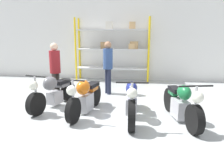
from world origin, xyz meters
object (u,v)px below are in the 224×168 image
motorcycle_grey (53,92)px  motorcycle_blue (131,100)px  shelving_rack (114,47)px  motorcycle_green (181,104)px  motorcycle_orange (85,96)px  person_browsing (108,63)px  person_near_rack (55,67)px

motorcycle_grey → motorcycle_blue: motorcycle_blue is taller
shelving_rack → motorcycle_green: (2.21, -4.48, -1.06)m
motorcycle_orange → person_browsing: 2.13m
motorcycle_grey → shelving_rack: bearing=177.5°
motorcycle_blue → shelving_rack: bearing=-171.2°
motorcycle_green → person_browsing: person_browsing is taller
motorcycle_blue → person_browsing: person_browsing is taller
shelving_rack → motorcycle_orange: bearing=-91.5°
motorcycle_grey → motorcycle_blue: (2.19, -0.50, 0.01)m
motorcycle_grey → motorcycle_green: (3.34, -0.50, -0.02)m
person_browsing → motorcycle_grey: bearing=19.3°
motorcycle_blue → motorcycle_green: motorcycle_blue is taller
person_near_rack → person_browsing: bearing=-135.7°
shelving_rack → motorcycle_orange: shelving_rack is taller
shelving_rack → motorcycle_grey: 4.27m
motorcycle_orange → motorcycle_blue: (1.18, -0.16, 0.00)m
motorcycle_grey → person_near_rack: size_ratio=1.13×
person_near_rack → motorcycle_orange: bearing=149.4°
shelving_rack → motorcycle_orange: 4.45m
motorcycle_orange → person_near_rack: bearing=-122.8°
shelving_rack → motorcycle_green: shelving_rack is taller
motorcycle_green → motorcycle_blue: bearing=-103.7°
motorcycle_green → motorcycle_grey: bearing=-112.4°
motorcycle_orange → person_near_rack: (-1.22, 1.04, 0.58)m
motorcycle_orange → person_browsing: bearing=-178.6°
shelving_rack → motorcycle_grey: (-1.13, -3.99, -1.04)m
shelving_rack → motorcycle_green: bearing=-63.7°
motorcycle_orange → motorcycle_blue: size_ratio=0.92×
motorcycle_grey → person_browsing: 2.19m
person_browsing → motorcycle_green: bearing=99.2°
motorcycle_blue → person_near_rack: size_ratio=1.24×
person_browsing → shelving_rack: bearing=-121.7°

